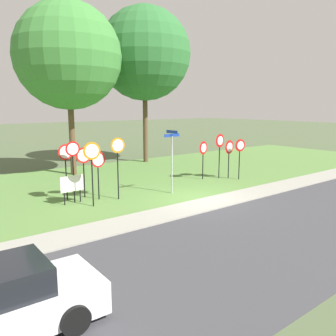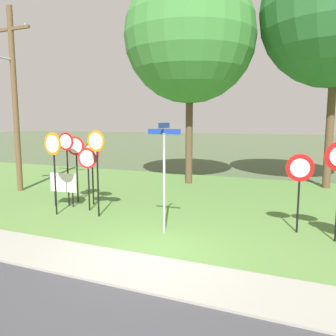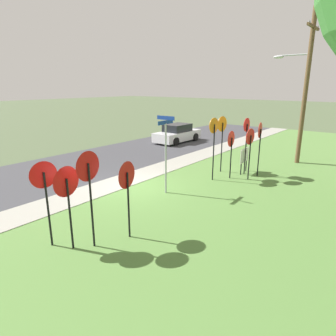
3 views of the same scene
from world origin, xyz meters
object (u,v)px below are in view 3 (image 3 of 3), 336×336
(stop_sign_far_center, at_px, (214,136))
(street_name_post, at_px, (166,149))
(stop_sign_far_right, at_px, (260,137))
(notice_board, at_px, (244,157))
(stop_sign_center_tall, at_px, (222,132))
(yield_sign_near_left, at_px, (67,188))
(parked_hatchback_near, at_px, (177,134))
(stop_sign_near_right, at_px, (231,144))
(stop_sign_near_left, at_px, (246,134))
(stop_sign_far_left, at_px, (250,143))
(yield_sign_far_left, at_px, (88,176))
(utility_pole, at_px, (304,83))
(yield_sign_near_right, at_px, (127,182))
(yield_sign_far_right, at_px, (44,184))

(stop_sign_far_center, bearing_deg, street_name_post, -8.60)
(stop_sign_far_center, xyz_separation_m, stop_sign_far_right, (-1.92, 1.39, -0.19))
(street_name_post, distance_m, notice_board, 4.93)
(stop_sign_center_tall, height_order, yield_sign_near_left, stop_sign_center_tall)
(notice_board, distance_m, parked_hatchback_near, 9.14)
(stop_sign_near_right, height_order, stop_sign_far_right, stop_sign_far_right)
(stop_sign_near_left, bearing_deg, yield_sign_near_left, -4.37)
(stop_sign_far_left, distance_m, notice_board, 1.39)
(stop_sign_center_tall, xyz_separation_m, yield_sign_near_left, (9.05, 0.42, -0.34))
(stop_sign_near_left, distance_m, parked_hatchback_near, 9.38)
(stop_sign_near_right, relative_size, yield_sign_near_left, 0.98)
(yield_sign_far_left, bearing_deg, stop_sign_far_center, 177.13)
(street_name_post, relative_size, parked_hatchback_near, 0.75)
(yield_sign_near_left, xyz_separation_m, utility_pole, (-13.36, 2.02, 2.67))
(stop_sign_center_tall, xyz_separation_m, utility_pole, (-4.31, 2.44, 2.33))
(stop_sign_far_center, xyz_separation_m, street_name_post, (2.67, -0.62, -0.23))
(stop_sign_far_right, distance_m, yield_sign_near_right, 8.14)
(stop_sign_far_center, distance_m, parked_hatchback_near, 9.94)
(yield_sign_far_right, relative_size, notice_board, 1.91)
(yield_sign_far_right, bearing_deg, yield_sign_near_left, 124.84)
(stop_sign_center_tall, relative_size, street_name_post, 0.90)
(stop_sign_far_left, bearing_deg, stop_sign_near_left, -139.26)
(yield_sign_far_left, height_order, notice_board, yield_sign_far_left)
(yield_sign_near_left, bearing_deg, stop_sign_far_center, 174.13)
(stop_sign_near_left, height_order, utility_pole, utility_pole)
(yield_sign_near_left, height_order, utility_pole, utility_pole)
(stop_sign_far_right, bearing_deg, yield_sign_near_left, -17.03)
(stop_sign_center_tall, relative_size, parked_hatchback_near, 0.68)
(stop_sign_far_left, bearing_deg, yield_sign_near_right, 1.76)
(stop_sign_near_right, xyz_separation_m, utility_pole, (-5.03, 1.56, 2.75))
(stop_sign_far_left, relative_size, notice_board, 1.91)
(yield_sign_near_right, height_order, yield_sign_far_left, yield_sign_far_left)
(stop_sign_center_tall, bearing_deg, street_name_post, 3.34)
(stop_sign_near_right, height_order, yield_sign_far_right, yield_sign_far_right)
(stop_sign_far_center, bearing_deg, yield_sign_far_right, 0.59)
(yield_sign_near_left, relative_size, yield_sign_far_right, 0.96)
(stop_sign_near_left, distance_m, yield_sign_far_right, 9.78)
(yield_sign_far_left, height_order, street_name_post, street_name_post)
(stop_sign_far_center, distance_m, yield_sign_far_right, 7.88)
(stop_sign_far_center, relative_size, notice_board, 2.30)
(stop_sign_far_left, relative_size, stop_sign_far_center, 0.83)
(yield_sign_near_left, height_order, yield_sign_near_right, yield_sign_near_left)
(stop_sign_far_left, relative_size, stop_sign_center_tall, 0.85)
(stop_sign_near_left, xyz_separation_m, stop_sign_far_center, (1.84, -0.74, 0.09))
(utility_pole, bearing_deg, yield_sign_far_left, -7.28)
(notice_board, xyz_separation_m, parked_hatchback_near, (-4.84, -7.75, -0.23))
(stop_sign_far_center, xyz_separation_m, yield_sign_far_left, (7.16, 0.42, -0.07))
(stop_sign_far_left, bearing_deg, stop_sign_center_tall, -97.03)
(notice_board, relative_size, parked_hatchback_near, 0.30)
(yield_sign_near_right, height_order, utility_pole, utility_pole)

